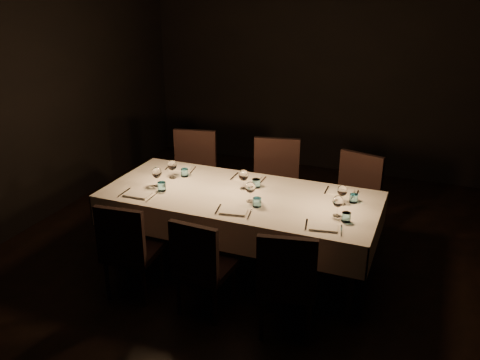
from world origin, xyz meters
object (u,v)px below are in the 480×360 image
at_px(dining_table, 240,201).
at_px(chair_far_left, 193,172).
at_px(chair_near_center, 200,263).
at_px(chair_far_right, 354,197).
at_px(chair_near_left, 128,246).
at_px(chair_near_right, 287,279).
at_px(chair_far_center, 275,183).

relative_size(dining_table, chair_far_left, 2.50).
height_order(dining_table, chair_far_left, chair_far_left).
relative_size(chair_near_center, chair_far_right, 0.90).
xyz_separation_m(dining_table, chair_near_center, (-0.01, -0.81, -0.20)).
relative_size(dining_table, chair_near_center, 2.90).
relative_size(chair_far_left, chair_far_right, 1.04).
height_order(chair_near_left, chair_near_center, chair_near_left).
height_order(chair_near_right, chair_far_right, chair_far_right).
xyz_separation_m(chair_near_right, chair_far_left, (-1.63, 1.64, 0.05)).
xyz_separation_m(chair_near_center, chair_far_right, (0.92, 1.67, 0.05)).
relative_size(chair_near_left, chair_near_right, 0.98).
bearing_deg(chair_far_left, chair_near_center, -73.03).
distance_m(dining_table, chair_near_center, 0.84).
bearing_deg(chair_far_center, dining_table, -106.48).
bearing_deg(chair_far_left, chair_far_center, -10.70).
height_order(chair_near_center, chair_far_right, chair_far_right).
bearing_deg(chair_far_center, chair_near_left, -126.55).
distance_m(chair_near_right, chair_far_right, 1.68).
relative_size(chair_far_left, chair_far_center, 0.99).
bearing_deg(chair_far_left, chair_near_right, -57.07).
height_order(chair_near_left, chair_far_right, chair_far_right).
bearing_deg(chair_near_center, dining_table, -87.91).
distance_m(chair_near_center, chair_far_center, 1.67).
distance_m(chair_near_left, chair_near_right, 1.40).
relative_size(chair_near_center, chair_near_right, 0.95).
bearing_deg(chair_near_center, chair_far_center, -89.54).
height_order(dining_table, chair_near_right, chair_near_right).
xyz_separation_m(chair_near_center, chair_far_left, (-0.90, 1.65, 0.07)).
bearing_deg(chair_near_right, chair_far_right, -108.61).
bearing_deg(dining_table, chair_near_right, -48.76).
distance_m(chair_near_left, chair_far_left, 1.68).
xyz_separation_m(chair_far_center, chair_far_right, (0.85, 0.01, -0.02)).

